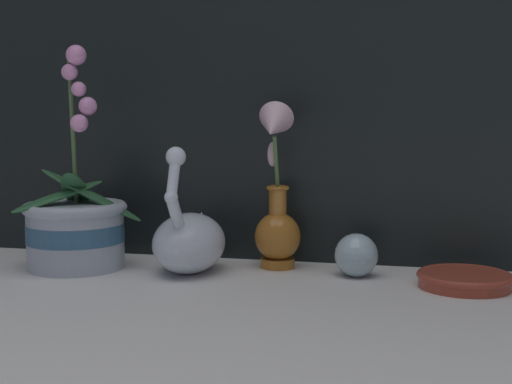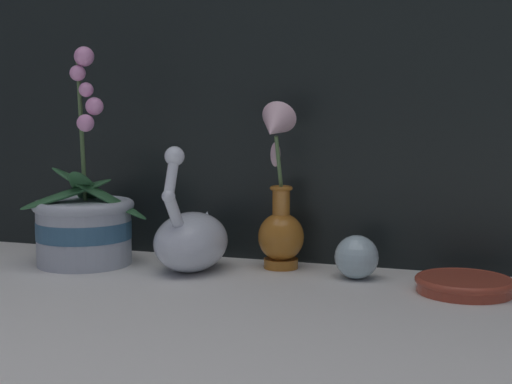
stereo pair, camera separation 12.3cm
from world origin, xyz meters
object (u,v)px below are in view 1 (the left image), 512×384
(orchid_potted_plant, at_px, (76,225))
(glass_sphere, at_px, (356,255))
(blue_vase, at_px, (277,209))
(amber_dish, at_px, (465,279))
(swan_figurine, at_px, (190,239))

(orchid_potted_plant, xyz_separation_m, glass_sphere, (0.51, 0.04, -0.04))
(blue_vase, bearing_deg, orchid_potted_plant, -168.30)
(glass_sphere, height_order, amber_dish, glass_sphere)
(orchid_potted_plant, bearing_deg, blue_vase, 11.70)
(glass_sphere, bearing_deg, swan_figurine, -173.67)
(amber_dish, bearing_deg, orchid_potted_plant, -179.70)
(glass_sphere, distance_m, amber_dish, 0.19)
(blue_vase, relative_size, amber_dish, 1.96)
(swan_figurine, bearing_deg, orchid_potted_plant, -177.05)
(swan_figurine, relative_size, glass_sphere, 3.01)
(glass_sphere, relative_size, amber_dish, 0.49)
(blue_vase, xyz_separation_m, glass_sphere, (0.15, -0.03, -0.07))
(orchid_potted_plant, relative_size, blue_vase, 1.33)
(blue_vase, height_order, glass_sphere, blue_vase)
(orchid_potted_plant, height_order, glass_sphere, orchid_potted_plant)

